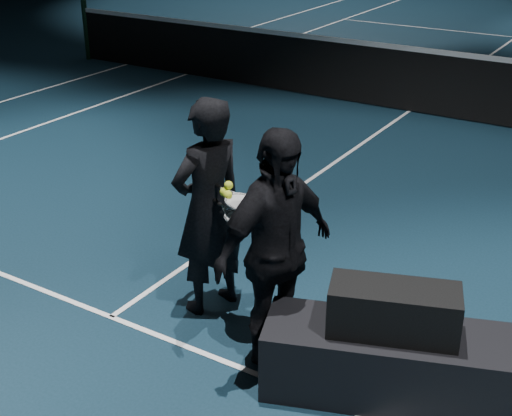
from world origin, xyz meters
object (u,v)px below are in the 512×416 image
Objects in this scene: player_b at (275,252)px; tennis_balls at (227,191)px; racket_upper at (242,203)px; player_a at (208,208)px; racket_lower at (241,218)px; player_bench at (389,363)px; racket_bag at (394,310)px.

tennis_balls is (-0.54, 0.24, 0.22)m from player_b.
racket_upper is at bearing 77.97° from player_b.
player_b is (0.78, -0.34, 0.00)m from player_a.
racket_upper reaches higher than racket_lower.
player_b is (-0.83, -0.06, 0.61)m from player_bench.
player_b is at bearing -0.00° from racket_lower.
racket_upper is 5.67× the size of tennis_balls.
racket_upper is (0.38, -0.12, 0.18)m from player_a.
racket_upper reaches higher than player_bench.
player_bench is 2.38× the size of racket_lower.
player_b reaches higher than player_bench.
tennis_balls is at bearing 152.95° from racket_bag.
racket_bag is 6.75× the size of tennis_balls.
tennis_balls reaches higher than player_bench.
player_bench is 1.03m from player_b.
player_bench is 2.00× the size of racket_bag.
player_b reaches higher than racket_bag.
player_bench is at bearing 18.75° from racket_lower.
racket_upper reaches higher than racket_bag.
player_bench is at bearing 98.18° from player_a.
player_b is at bearing -23.76° from tennis_balls.
racket_bag is at bearing -7.32° from tennis_balls.
player_b is 0.49m from racket_upper.
player_b is at bearing 84.52° from player_a.
player_bench is 1.39m from racket_lower.
player_a is (-1.61, 0.27, 0.21)m from racket_bag.
racket_upper is (-1.22, 0.15, 0.79)m from player_bench.
racket_bag is at bearing 12.25° from racket_upper.
racket_upper is at bearing 153.24° from racket_bag.
racket_lower is (-1.19, 0.09, 0.70)m from player_bench.
racket_lower is 5.67× the size of tennis_balls.
racket_upper is at bearing -9.70° from tennis_balls.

